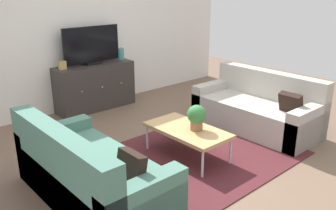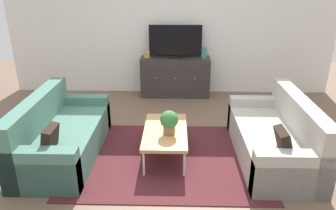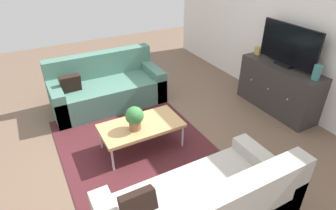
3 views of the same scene
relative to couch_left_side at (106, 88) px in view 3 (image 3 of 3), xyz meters
The scene contains 10 objects.
ground_plane 1.47m from the couch_left_side, ahead, with size 10.00×10.00×0.00m, color brown.
wall_back 3.20m from the couch_left_side, 61.60° to the left, with size 6.40×0.12×2.70m, color white.
area_rug 1.46m from the couch_left_side, ahead, with size 2.50×1.90×0.01m, color #4C1E23.
couch_left_side is the anchor object (origin of this frame).
coffee_table 1.41m from the couch_left_side, ahead, with size 0.56×1.05×0.38m.
potted_plant 1.49m from the couch_left_side, ahead, with size 0.23×0.23×0.31m.
tv_console 2.83m from the couch_left_side, 57.25° to the left, with size 1.34×0.47×0.77m.
flat_screen_tv 2.95m from the couch_left_side, 57.47° to the left, with size 1.01×0.16×0.62m.
glass_vase 3.21m from the couch_left_side, 48.79° to the left, with size 0.11×0.11×0.21m, color teal.
mantel_clock 2.63m from the couch_left_side, 67.66° to the left, with size 0.11×0.07×0.13m, color tan.
Camera 3 is at (2.76, -1.20, 2.44)m, focal length 30.05 mm.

